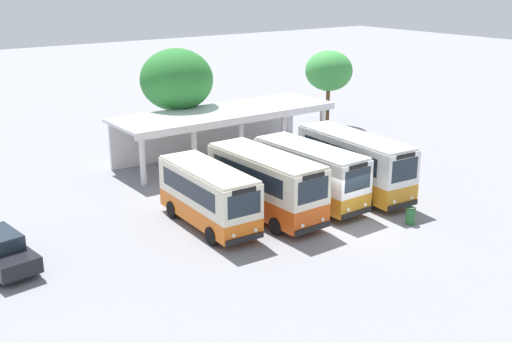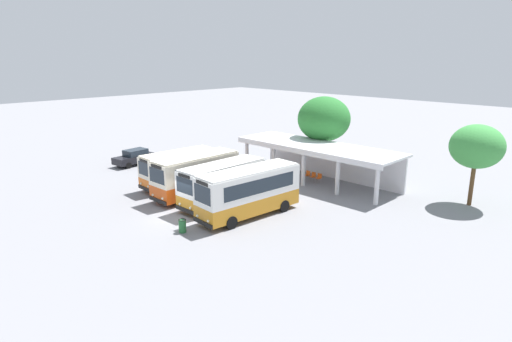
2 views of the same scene
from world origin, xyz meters
name	(u,v)px [view 1 (image 1 of 2)]	position (x,y,z in m)	size (l,w,h in m)	color
ground_plane	(357,226)	(0.00, 0.00, 0.00)	(180.00, 180.00, 0.00)	gray
city_bus_nearest_orange	(208,194)	(-6.09, 4.44, 1.73)	(2.50, 6.92, 3.12)	black
city_bus_second_in_row	(266,182)	(-2.93, 3.87, 1.88)	(2.56, 7.54, 3.41)	black
city_bus_middle_cream	(310,172)	(0.22, 4.01, 1.81)	(2.49, 7.39, 3.27)	black
city_bus_fourth_amber	(354,162)	(3.36, 3.75, 1.91)	(2.75, 8.17, 3.48)	black
parked_car_flank	(1,251)	(-15.90, 5.67, 0.83)	(2.28, 4.54, 1.62)	black
terminal_canopy	(221,121)	(1.36, 14.76, 2.56)	(15.67, 4.82, 3.40)	silver
waiting_chair_end_by_column	(217,153)	(0.54, 14.01, 0.52)	(0.45, 0.45, 0.86)	slate
waiting_chair_second_from_end	(226,152)	(1.20, 13.97, 0.52)	(0.45, 0.45, 0.86)	slate
waiting_chair_middle_seat	(234,150)	(1.86, 13.98, 0.52)	(0.45, 0.45, 0.86)	slate
roadside_tree_behind_canopy	(177,80)	(-0.45, 17.55, 5.19)	(5.09, 5.09, 7.37)	brown
roadside_tree_east_of_canopy	(329,71)	(13.68, 17.41, 4.59)	(3.89, 3.89, 6.26)	brown
litter_bin_apron	(411,216)	(2.41, -1.38, 0.46)	(0.49, 0.49, 0.90)	#266633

